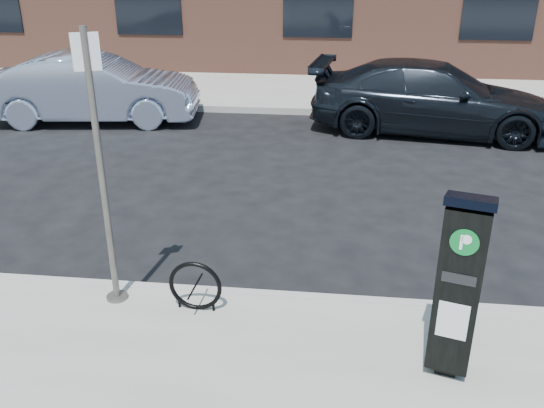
# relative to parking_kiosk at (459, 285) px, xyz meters

# --- Properties ---
(ground) EXTENTS (120.00, 120.00, 0.00)m
(ground) POSITION_rel_parking_kiosk_xyz_m (-1.75, 1.07, -1.02)
(ground) COLOR black
(ground) RESTS_ON ground
(sidewalk_far) EXTENTS (60.00, 12.00, 0.15)m
(sidewalk_far) POSITION_rel_parking_kiosk_xyz_m (-1.75, 15.07, -0.95)
(sidewalk_far) COLOR gray
(sidewalk_far) RESTS_ON ground
(curb_near) EXTENTS (60.00, 0.12, 0.16)m
(curb_near) POSITION_rel_parking_kiosk_xyz_m (-1.75, 1.05, -0.95)
(curb_near) COLOR #9E9B93
(curb_near) RESTS_ON ground
(curb_far) EXTENTS (60.00, 0.12, 0.16)m
(curb_far) POSITION_rel_parking_kiosk_xyz_m (-1.75, 9.09, -0.95)
(curb_far) COLOR #9E9B93
(curb_far) RESTS_ON ground
(parking_kiosk) EXTENTS (0.47, 0.44, 1.70)m
(parking_kiosk) POSITION_rel_parking_kiosk_xyz_m (0.00, 0.00, 0.00)
(parking_kiosk) COLOR black
(parking_kiosk) RESTS_ON sidewalk_near
(sign_pole) EXTENTS (0.23, 0.22, 2.81)m
(sign_pole) POSITION_rel_parking_kiosk_xyz_m (-3.31, 0.77, 0.52)
(sign_pole) COLOR #5D5652
(sign_pole) RESTS_ON sidewalk_near
(bike_rack) EXTENTS (0.56, 0.08, 0.56)m
(bike_rack) POSITION_rel_parking_kiosk_xyz_m (-2.42, 0.67, -0.60)
(bike_rack) COLOR black
(bike_rack) RESTS_ON sidewalk_near
(car_silver) EXTENTS (4.73, 2.16, 1.50)m
(car_silver) POSITION_rel_parking_kiosk_xyz_m (-6.48, 7.96, -0.27)
(car_silver) COLOR #98A5C1
(car_silver) RESTS_ON ground
(car_dark) EXTENTS (5.29, 2.72, 1.47)m
(car_dark) POSITION_rel_parking_kiosk_xyz_m (0.91, 8.00, -0.29)
(car_dark) COLOR black
(car_dark) RESTS_ON ground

